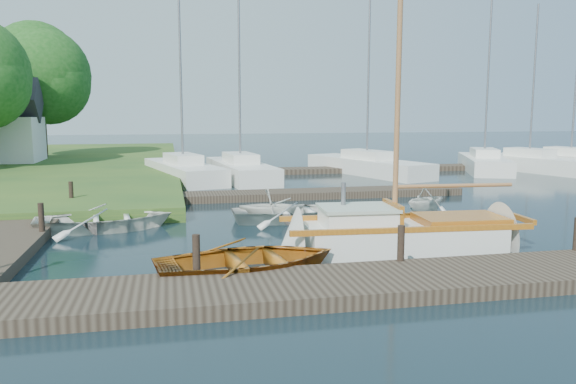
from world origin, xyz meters
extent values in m
plane|color=black|center=(0.00, 0.00, 0.00)|extent=(160.00, 160.00, 0.00)
cube|color=#2F261C|center=(0.00, -6.00, 0.15)|extent=(18.00, 2.20, 0.30)
cube|color=#2F261C|center=(-8.00, 2.00, 0.15)|extent=(2.20, 18.00, 0.30)
cube|color=#2F261C|center=(2.00, 6.50, 0.15)|extent=(14.00, 1.60, 0.30)
cube|color=#2F261C|center=(10.00, 16.00, 0.15)|extent=(30.00, 1.60, 0.30)
cylinder|color=black|center=(-3.00, -5.00, 0.70)|extent=(0.16, 0.16, 0.80)
cylinder|color=black|center=(1.50, -5.00, 0.70)|extent=(0.16, 0.16, 0.80)
cylinder|color=black|center=(-7.00, 0.00, 0.70)|extent=(0.16, 0.16, 0.80)
cylinder|color=black|center=(-7.00, 5.00, 0.70)|extent=(0.16, 0.16, 0.80)
cube|color=white|center=(2.40, -2.97, 0.23)|extent=(5.12, 2.33, 0.90)
cone|color=white|center=(5.44, -3.18, 0.23)|extent=(1.43, 2.04, 1.96)
cone|color=white|center=(-0.54, -2.77, 0.23)|extent=(1.13, 2.02, 1.96)
cube|color=brown|center=(2.46, -2.03, 0.74)|extent=(6.19, 0.54, 0.14)
cube|color=brown|center=(2.34, -3.91, 0.74)|extent=(6.19, 0.54, 0.14)
cube|color=brown|center=(5.79, -3.20, 0.74)|extent=(0.19, 1.11, 0.14)
cube|color=white|center=(1.20, -2.89, 0.90)|extent=(1.89, 1.52, 0.44)
cube|color=#AABDA9|center=(1.20, -2.89, 1.15)|extent=(2.00, 1.62, 0.08)
cube|color=brown|center=(2.15, -2.95, 0.98)|extent=(0.21, 1.40, 0.60)
cylinder|color=slate|center=(0.92, -2.57, 1.48)|extent=(0.12, 0.12, 0.60)
cube|color=brown|center=(4.00, -3.08, 0.78)|extent=(2.30, 1.65, 0.20)
cylinder|color=brown|center=(2.20, -2.96, 4.88)|extent=(0.14, 0.14, 8.40)
cylinder|color=brown|center=(3.80, -3.07, 1.68)|extent=(3.20, 0.32, 0.10)
imported|color=brown|center=(-1.83, -4.34, 0.42)|extent=(4.48, 3.50, 0.85)
imported|color=white|center=(-5.47, 1.36, 0.42)|extent=(4.39, 3.38, 0.84)
imported|color=white|center=(-0.16, 1.89, 0.57)|extent=(2.47, 2.23, 1.14)
imported|color=white|center=(0.46, 1.53, 0.41)|extent=(3.94, 2.82, 0.81)
imported|color=white|center=(5.69, 2.38, 0.53)|extent=(2.58, 2.46, 1.06)
cube|color=white|center=(-2.75, 13.92, 0.45)|extent=(4.28, 8.83, 0.90)
cube|color=white|center=(-2.75, 13.92, 1.15)|extent=(2.11, 3.25, 0.50)
cylinder|color=slate|center=(-2.75, 13.92, 5.63)|extent=(0.12, 0.12, 9.46)
cube|color=white|center=(0.31, 13.78, 0.45)|extent=(3.11, 8.83, 0.90)
cube|color=white|center=(0.31, 13.78, 1.15)|extent=(1.72, 3.16, 0.50)
cylinder|color=slate|center=(0.31, 13.78, 5.37)|extent=(0.12, 0.12, 8.95)
cube|color=white|center=(7.87, 14.68, 0.45)|extent=(5.04, 9.61, 0.90)
cube|color=white|center=(7.87, 14.68, 1.15)|extent=(2.36, 3.56, 0.50)
cylinder|color=slate|center=(7.87, 14.68, 6.78)|extent=(0.12, 0.12, 11.75)
cube|color=white|center=(15.48, 14.72, 0.45)|extent=(5.05, 8.12, 0.90)
cube|color=white|center=(15.48, 14.72, 1.15)|extent=(2.35, 3.08, 0.50)
cylinder|color=slate|center=(15.48, 14.72, 6.14)|extent=(0.12, 0.12, 10.47)
cube|color=white|center=(18.26, 14.23, 0.45)|extent=(4.42, 8.28, 0.90)
cube|color=white|center=(18.26, 14.23, 1.15)|extent=(2.15, 3.08, 0.50)
cylinder|color=slate|center=(18.26, 14.23, 5.44)|extent=(0.12, 0.12, 9.08)
cube|color=white|center=(21.36, 14.44, 0.45)|extent=(4.99, 8.71, 0.90)
cube|color=white|center=(21.36, 14.44, 1.15)|extent=(2.34, 3.26, 0.50)
cylinder|color=#332114|center=(-12.00, 26.00, 2.34)|extent=(0.36, 0.36, 3.67)
sphere|color=#134813|center=(-12.00, 26.00, 6.11)|extent=(6.73, 6.73, 6.73)
sphere|color=#134813|center=(-11.50, 25.70, 5.60)|extent=(5.71, 5.71, 5.71)
sphere|color=#134813|center=(-12.40, 26.40, 6.82)|extent=(6.12, 6.12, 6.12)
camera|label=1|loc=(-3.51, -16.38, 3.57)|focal=35.00mm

